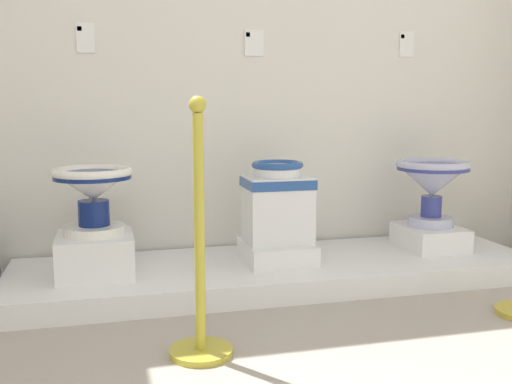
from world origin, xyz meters
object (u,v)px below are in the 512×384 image
(plinth_block_rightmost, at_px, (430,237))
(stanchion_post_near_left, at_px, (200,279))
(info_placard_third, at_px, (406,44))
(plinth_block_slender_white, at_px, (96,255))
(antique_toilet_rightmost, at_px, (432,180))
(info_placard_second, at_px, (254,43))
(antique_toilet_slender_white, at_px, (93,189))
(info_placard_first, at_px, (86,38))
(plinth_block_central_ornate, at_px, (277,251))
(antique_toilet_central_ornate, at_px, (277,201))

(plinth_block_rightmost, xyz_separation_m, stanchion_post_near_left, (-1.50, -0.88, 0.12))
(info_placard_third, distance_m, stanchion_post_near_left, 2.20)
(plinth_block_slender_white, xyz_separation_m, antique_toilet_rightmost, (1.90, 0.07, 0.30))
(info_placard_second, distance_m, stanchion_post_near_left, 1.68)
(antique_toilet_slender_white, bearing_deg, info_placard_first, 92.13)
(plinth_block_central_ornate, distance_m, antique_toilet_rightmost, 1.02)
(info_placard_first, bearing_deg, stanchion_post_near_left, -71.70)
(plinth_block_slender_white, relative_size, antique_toilet_rightmost, 0.88)
(plinth_block_central_ornate, height_order, info_placard_second, info_placard_second)
(plinth_block_central_ornate, bearing_deg, info_placard_third, 23.44)
(info_placard_second, bearing_deg, antique_toilet_rightmost, -20.24)
(info_placard_third, bearing_deg, plinth_block_rightmost, -89.54)
(plinth_block_central_ornate, relative_size, info_placard_first, 2.48)
(plinth_block_central_ornate, xyz_separation_m, info_placard_first, (-0.96, 0.41, 1.14))
(plinth_block_slender_white, distance_m, info_placard_first, 1.18)
(antique_toilet_slender_white, xyz_separation_m, stanchion_post_near_left, (0.40, -0.81, -0.24))
(antique_toilet_central_ornate, bearing_deg, info_placard_second, 93.39)
(antique_toilet_central_ornate, distance_m, info_placard_second, 0.96)
(info_placard_second, relative_size, info_placard_third, 0.98)
(antique_toilet_slender_white, bearing_deg, antique_toilet_central_ornate, 1.24)
(plinth_block_rightmost, height_order, stanchion_post_near_left, stanchion_post_near_left)
(plinth_block_slender_white, bearing_deg, info_placard_second, 25.20)
(antique_toilet_slender_white, height_order, antique_toilet_rightmost, antique_toilet_slender_white)
(antique_toilet_rightmost, height_order, stanchion_post_near_left, stanchion_post_near_left)
(antique_toilet_slender_white, bearing_deg, plinth_block_rightmost, 2.17)
(plinth_block_slender_white, bearing_deg, antique_toilet_slender_white, 104.04)
(antique_toilet_slender_white, height_order, plinth_block_rightmost, antique_toilet_slender_white)
(antique_toilet_rightmost, bearing_deg, info_placard_second, 159.76)
(plinth_block_central_ornate, height_order, stanchion_post_near_left, stanchion_post_near_left)
(info_placard_second, bearing_deg, plinth_block_central_ornate, -86.61)
(antique_toilet_slender_white, distance_m, plinth_block_central_ornate, 1.02)
(plinth_block_slender_white, relative_size, stanchion_post_near_left, 0.38)
(plinth_block_central_ornate, xyz_separation_m, antique_toilet_central_ornate, (0.00, 0.00, 0.28))
(antique_toilet_central_ornate, bearing_deg, plinth_block_central_ornate, 180.00)
(antique_toilet_slender_white, distance_m, stanchion_post_near_left, 0.94)
(plinth_block_slender_white, height_order, plinth_block_central_ornate, plinth_block_slender_white)
(plinth_block_slender_white, distance_m, info_placard_second, 1.49)
(plinth_block_slender_white, height_order, stanchion_post_near_left, stanchion_post_near_left)
(antique_toilet_slender_white, xyz_separation_m, antique_toilet_rightmost, (1.90, 0.07, -0.03))
(stanchion_post_near_left, bearing_deg, antique_toilet_central_ornate, 56.60)
(info_placard_first, bearing_deg, antique_toilet_central_ornate, -23.23)
(antique_toilet_rightmost, xyz_separation_m, info_placard_first, (-1.91, 0.36, 0.79))
(antique_toilet_central_ornate, relative_size, antique_toilet_rightmost, 1.02)
(antique_toilet_central_ornate, distance_m, stanchion_post_near_left, 1.01)
(info_placard_second, bearing_deg, stanchion_post_near_left, -112.85)
(plinth_block_central_ornate, xyz_separation_m, info_placard_third, (0.95, 0.41, 1.16))
(info_placard_first, xyz_separation_m, stanchion_post_near_left, (0.41, -1.24, -1.01))
(antique_toilet_slender_white, relative_size, info_placard_second, 2.59)
(plinth_block_slender_white, distance_m, info_placard_third, 2.24)
(antique_toilet_rightmost, bearing_deg, plinth_block_central_ornate, -176.91)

